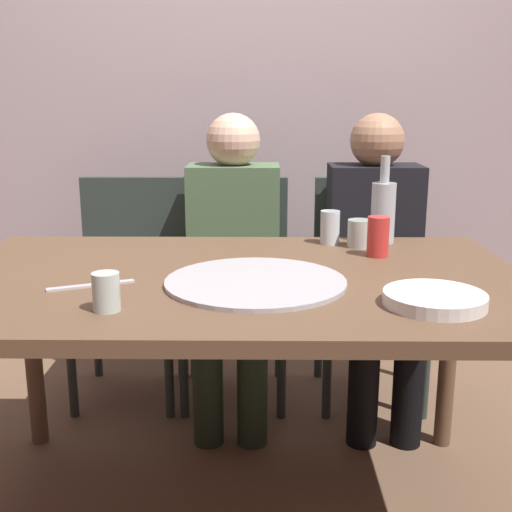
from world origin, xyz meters
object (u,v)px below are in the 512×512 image
(soda_can, at_px, (378,237))
(pizza_tray, at_px, (256,282))
(table_knife, at_px, (91,285))
(tumbler_far, at_px, (330,227))
(wine_bottle, at_px, (383,210))
(short_glass, at_px, (106,292))
(chair_middle, at_px, (235,273))
(tumbler_near, at_px, (360,233))
(plate_stack, at_px, (435,299))
(chair_left, at_px, (130,273))
(chair_right, at_px, (369,274))
(guest_in_beanie, at_px, (376,252))
(guest_in_sweater, at_px, (233,252))
(dining_table, at_px, (234,301))

(soda_can, bearing_deg, pizza_tray, -140.41)
(soda_can, bearing_deg, table_knife, -157.24)
(pizza_tray, height_order, tumbler_far, tumbler_far)
(soda_can, distance_m, table_knife, 0.86)
(tumbler_far, xyz_separation_m, soda_can, (0.13, -0.17, 0.01))
(wine_bottle, distance_m, short_glass, 1.03)
(chair_middle, bearing_deg, tumbler_near, 128.04)
(plate_stack, bearing_deg, pizza_tray, 157.77)
(pizza_tray, height_order, table_knife, pizza_tray)
(table_knife, height_order, chair_left, chair_left)
(short_glass, bearing_deg, chair_right, 56.25)
(guest_in_beanie, bearing_deg, guest_in_sweater, 0.00)
(dining_table, relative_size, chair_left, 1.77)
(dining_table, xyz_separation_m, soda_can, (0.43, 0.21, 0.14))
(table_knife, relative_size, guest_in_beanie, 0.19)
(dining_table, xyz_separation_m, short_glass, (-0.27, -0.30, 0.12))
(soda_can, height_order, chair_left, chair_left)
(pizza_tray, xyz_separation_m, soda_can, (0.37, 0.30, 0.05))
(tumbler_far, bearing_deg, guest_in_sweater, 133.83)
(guest_in_sweater, xyz_separation_m, guest_in_beanie, (0.56, 0.00, 0.00))
(soda_can, bearing_deg, chair_left, 143.40)
(chair_right, relative_size, guest_in_beanie, 0.77)
(tumbler_far, distance_m, guest_in_beanie, 0.45)
(short_glass, height_order, guest_in_beanie, guest_in_beanie)
(plate_stack, height_order, chair_right, chair_right)
(dining_table, height_order, pizza_tray, pizza_tray)
(pizza_tray, distance_m, chair_left, 1.14)
(chair_left, bearing_deg, tumbler_near, 147.71)
(soda_can, xyz_separation_m, chair_right, (0.09, 0.67, -0.30))
(pizza_tray, distance_m, tumbler_near, 0.54)
(plate_stack, bearing_deg, soda_can, 95.94)
(dining_table, distance_m, guest_in_beanie, 0.90)
(chair_left, relative_size, chair_right, 1.00)
(short_glass, xyz_separation_m, plate_stack, (0.75, 0.04, -0.03))
(tumbler_far, height_order, chair_right, chair_right)
(short_glass, xyz_separation_m, chair_left, (-0.20, 1.19, -0.29))
(dining_table, bearing_deg, chair_middle, 92.33)
(wine_bottle, bearing_deg, soda_can, -104.10)
(chair_right, bearing_deg, tumbler_near, 76.71)
(chair_left, relative_size, guest_in_sweater, 0.77)
(tumbler_near, relative_size, chair_middle, 0.10)
(chair_left, bearing_deg, tumbler_far, 147.04)
(short_glass, bearing_deg, pizza_tray, 32.61)
(table_knife, height_order, guest_in_sweater, guest_in_sweater)
(short_glass, height_order, chair_right, chair_right)
(tumbler_near, relative_size, chair_right, 0.10)
(tumbler_far, height_order, chair_left, chair_left)
(guest_in_sweater, bearing_deg, dining_table, 92.81)
(wine_bottle, relative_size, tumbler_near, 3.22)
(pizza_tray, xyz_separation_m, guest_in_beanie, (0.46, 0.82, -0.12))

